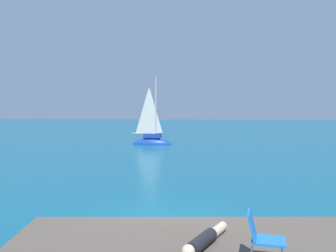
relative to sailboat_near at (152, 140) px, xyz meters
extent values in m
plane|color=#0F5675|center=(3.01, -21.38, -0.34)|extent=(160.00, 160.00, 0.00)
cube|color=#554346|center=(4.00, -22.91, -0.34)|extent=(1.27, 1.20, 0.74)
ellipsoid|color=#193D99|center=(0.02, 0.00, -0.34)|extent=(3.32, 1.37, 1.12)
cube|color=#193D99|center=(0.02, 0.00, 0.40)|extent=(1.48, 0.89, 0.36)
cylinder|color=#B7B7BC|center=(0.32, -0.03, 2.76)|extent=(0.12, 0.12, 5.07)
cylinder|color=#B2B2B7|center=(-0.69, 0.06, 0.58)|extent=(2.03, 0.26, 0.10)
pyramid|color=silver|center=(-0.24, 0.02, 2.55)|extent=(1.62, 0.19, 3.85)
cylinder|color=black|center=(3.97, -25.01, 0.52)|extent=(0.57, 0.92, 0.24)
cylinder|color=beige|center=(4.26, -24.32, 0.49)|extent=(0.44, 0.71, 0.18)
sphere|color=beige|center=(3.76, -25.52, 0.54)|extent=(0.22, 0.22, 0.22)
cube|color=blue|center=(5.03, -25.51, 0.75)|extent=(0.59, 0.56, 0.04)
cube|color=blue|center=(4.77, -25.47, 0.98)|extent=(0.23, 0.50, 0.45)
cylinder|color=silver|center=(4.77, -25.47, 0.58)|extent=(0.04, 0.04, 0.35)
camera|label=1|loc=(3.92, -31.58, 2.89)|focal=40.96mm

